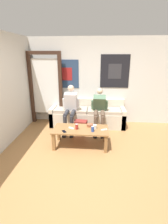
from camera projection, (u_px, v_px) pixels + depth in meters
ground_plane at (86, 163)px, 3.48m from camera, size 18.00×18.00×0.00m
wall_back at (92, 81)px, 5.30m from camera, size 10.00×0.07×2.55m
door_frame at (46, 84)px, 5.23m from camera, size 1.00×0.10×2.15m
couch at (88, 116)px, 5.28m from camera, size 2.20×0.70×0.76m
coffee_table at (81, 132)px, 4.04m from camera, size 1.27×0.62×0.43m
person_seated_adult at (70, 107)px, 4.83m from camera, size 0.47×0.83×1.25m
person_seated_teen at (99, 109)px, 4.80m from camera, size 0.47×0.90×1.16m
backpack at (81, 128)px, 4.68m from camera, size 0.34×0.27×0.39m
ceramic_bowl at (90, 125)px, 4.14m from camera, size 0.15×0.15×0.06m
pillar_candle at (95, 127)px, 4.00m from camera, size 0.09×0.09×0.11m
drink_can_blue at (93, 129)px, 3.85m from camera, size 0.07×0.07×0.12m
drink_can_red at (77, 127)px, 3.98m from camera, size 0.07×0.07×0.12m
game_controller_near_left at (71, 128)px, 4.02m from camera, size 0.14×0.09×0.03m
game_controller_near_right at (104, 130)px, 3.94m from camera, size 0.15×0.09×0.03m
cell_phone at (64, 131)px, 3.86m from camera, size 0.13×0.15×0.01m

